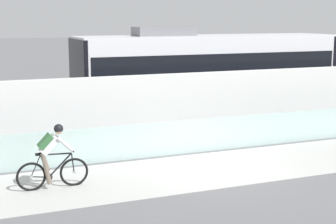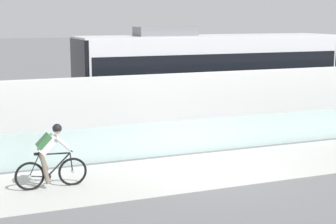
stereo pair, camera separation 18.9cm
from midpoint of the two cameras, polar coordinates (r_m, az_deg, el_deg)
ground_plane at (r=14.72m, az=5.34°, el=-6.20°), size 200.00×200.00×0.00m
bike_path_deck at (r=14.71m, az=5.34°, el=-6.18°), size 32.00×3.20×0.01m
glass_parapet at (r=16.20m, az=2.40°, el=-2.72°), size 32.00×0.05×1.05m
concrete_barrier_wall at (r=17.70m, az=0.03°, el=0.45°), size 32.00×0.36×2.29m
tram_rail_near at (r=20.20m, az=-2.58°, el=-1.63°), size 32.00×0.08×0.01m
tram_rail_far at (r=21.54m, az=-3.83°, el=-0.90°), size 32.00×0.08×0.01m
tram at (r=21.80m, az=4.80°, el=4.25°), size 11.06×2.54×3.81m
cyclist_on_bike at (r=13.14m, az=-12.30°, el=-4.79°), size 1.77×0.58×1.61m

